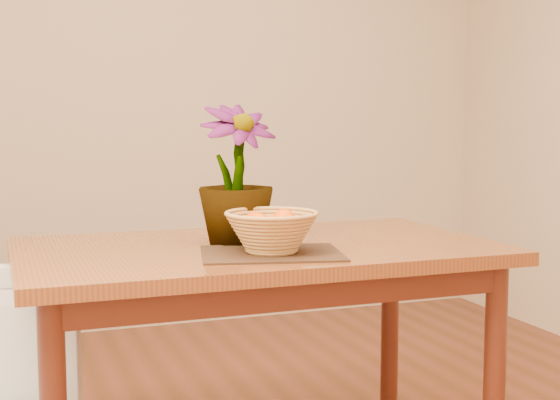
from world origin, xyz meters
name	(u,v)px	position (x,y,z in m)	size (l,w,h in m)	color
wall_back	(139,75)	(0.00, 2.25, 1.35)	(4.00, 0.02, 2.70)	beige
table	(258,274)	(0.00, 0.30, 0.66)	(1.40, 0.80, 0.75)	brown
placemat	(272,253)	(-0.02, 0.13, 0.75)	(0.38, 0.29, 0.01)	#321F12
wicker_basket	(272,234)	(-0.02, 0.13, 0.81)	(0.26, 0.26, 0.11)	tan
orange_pile	(272,224)	(-0.02, 0.13, 0.83)	(0.17, 0.16, 0.07)	#FA5604
potted_plant	(236,174)	(-0.05, 0.34, 0.96)	(0.23, 0.23, 0.42)	#1D4A15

